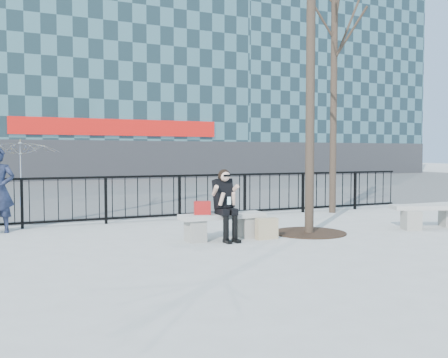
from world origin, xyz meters
name	(u,v)px	position (x,y,z in m)	size (l,w,h in m)	color
ground	(222,239)	(0.00, 0.00, 0.00)	(120.00, 120.00, 0.00)	#9D9C98
street_surface	(89,188)	(0.00, 15.00, 0.00)	(60.00, 23.00, 0.01)	#474747
railing	(172,197)	(0.00, 3.00, 0.55)	(14.00, 0.06, 1.10)	black
building_right	(307,50)	(20.00, 27.00, 10.30)	(16.20, 10.20, 20.60)	slate
tree_right	(335,19)	(4.50, 2.60, 5.24)	(2.80, 2.80, 7.00)	black
tree_grate	(309,233)	(1.90, -0.10, 0.01)	(1.50, 1.50, 0.02)	black
bench_main	(222,223)	(0.00, 0.00, 0.30)	(1.65, 0.46, 0.49)	slate
bench_second	(431,214)	(4.73, -0.59, 0.31)	(1.69, 0.47, 0.50)	slate
seated_woman	(226,205)	(0.00, -0.16, 0.67)	(0.50, 0.64, 1.34)	black
handbag	(202,208)	(-0.40, 0.02, 0.62)	(0.31, 0.14, 0.25)	#A11413
shopping_bag	(267,229)	(0.77, -0.34, 0.20)	(0.42, 0.16, 0.40)	tan
vendor_umbrella	(21,173)	(-3.24, 7.45, 1.03)	(2.24, 2.29, 2.06)	gold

